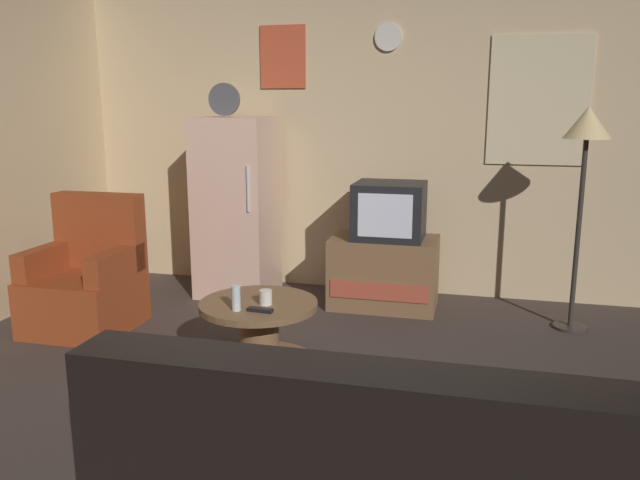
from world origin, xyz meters
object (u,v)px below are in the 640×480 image
object	(u,v)px
fridge	(237,207)
remote_control	(260,310)
tv_stand	(384,272)
mug_ceramic_white	(266,297)
crt_tv	(390,210)
coffee_table	(259,335)
standing_lamp	(586,140)
wine_glass	(236,298)
armchair	(87,282)

from	to	relation	value
fridge	remote_control	bearing A→B (deg)	-64.53
tv_stand	mug_ceramic_white	xyz separation A→B (m)	(-0.50, -1.45, 0.19)
crt_tv	coffee_table	size ratio (longest dim) A/B	0.75
fridge	mug_ceramic_white	size ratio (longest dim) A/B	19.67
crt_tv	standing_lamp	bearing A→B (deg)	-7.60
wine_glass	remote_control	xyz separation A→B (m)	(0.14, 0.01, -0.06)
crt_tv	remote_control	bearing A→B (deg)	-108.08
standing_lamp	mug_ceramic_white	distance (m)	2.45
coffee_table	remote_control	bearing A→B (deg)	-67.47
standing_lamp	remote_control	world-z (taller)	standing_lamp
crt_tv	armchair	world-z (taller)	crt_tv
fridge	wine_glass	bearing A→B (deg)	-68.77
tv_stand	standing_lamp	world-z (taller)	standing_lamp
crt_tv	remote_control	size ratio (longest dim) A/B	3.60
mug_ceramic_white	remote_control	distance (m)	0.14
armchair	crt_tv	bearing A→B (deg)	26.06
fridge	mug_ceramic_white	bearing A→B (deg)	-62.96
coffee_table	remote_control	world-z (taller)	remote_control
fridge	coffee_table	xyz separation A→B (m)	(0.72, -1.48, -0.54)
fridge	coffee_table	world-z (taller)	fridge
fridge	crt_tv	bearing A→B (deg)	-3.12
standing_lamp	armchair	distance (m)	3.67
wine_glass	mug_ceramic_white	bearing A→B (deg)	48.54
standing_lamp	mug_ceramic_white	xyz separation A→B (m)	(-1.90, -1.27, -0.88)
crt_tv	armchair	xyz separation A→B (m)	(-2.06, -1.00, -0.45)
coffee_table	crt_tv	bearing A→B (deg)	67.28
armchair	wine_glass	bearing A→B (deg)	-23.06
tv_stand	remote_control	size ratio (longest dim) A/B	5.60
wine_glass	armchair	bearing A→B (deg)	156.94
crt_tv	wine_glass	size ratio (longest dim) A/B	3.60
fridge	coffee_table	bearing A→B (deg)	-64.20
coffee_table	mug_ceramic_white	distance (m)	0.27
tv_stand	armchair	world-z (taller)	armchair
tv_stand	mug_ceramic_white	world-z (taller)	tv_stand
crt_tv	remote_control	xyz separation A→B (m)	(-0.52, -1.59, -0.35)
mug_ceramic_white	wine_glass	bearing A→B (deg)	-131.46
crt_tv	tv_stand	bearing A→B (deg)	178.36
standing_lamp	remote_control	size ratio (longest dim) A/B	10.60
remote_control	coffee_table	bearing A→B (deg)	116.87
tv_stand	crt_tv	bearing A→B (deg)	-1.64
mug_ceramic_white	tv_stand	bearing A→B (deg)	71.13
coffee_table	remote_control	xyz separation A→B (m)	(0.07, -0.18, 0.23)
fridge	tv_stand	size ratio (longest dim) A/B	2.11
mug_ceramic_white	fridge	bearing A→B (deg)	117.04
coffee_table	fridge	bearing A→B (deg)	115.80
standing_lamp	wine_glass	size ratio (longest dim) A/B	10.60
standing_lamp	coffee_table	xyz separation A→B (m)	(-1.96, -1.23, -1.14)
tv_stand	standing_lamp	xyz separation A→B (m)	(1.40, -0.18, 1.08)
remote_control	armchair	xyz separation A→B (m)	(-1.54, 0.58, -0.10)
crt_tv	armchair	distance (m)	2.33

